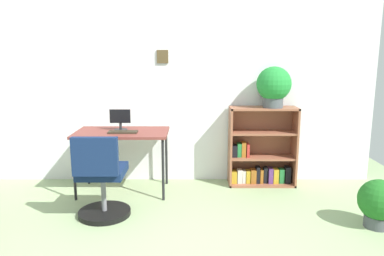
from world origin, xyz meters
TOP-DOWN VIEW (x-y plane):
  - wall_back at (-0.00, 2.15)m, footprint 5.20×0.12m
  - desk at (-0.47, 1.67)m, footprint 1.05×0.61m
  - monitor at (-0.50, 1.72)m, footprint 0.24×0.15m
  - keyboard at (-0.45, 1.59)m, footprint 0.33×0.13m
  - office_chair at (-0.55, 0.94)m, footprint 0.52×0.55m
  - bookshelf_low at (1.18, 1.95)m, footprint 0.81×0.30m
  - potted_plant_on_shelf at (1.30, 1.90)m, footprint 0.41×0.41m
  - potted_plant_floor at (2.06, 0.75)m, footprint 0.38×0.38m

SIDE VIEW (x-z plane):
  - potted_plant_floor at x=2.06m, z-range 0.02..0.48m
  - office_chair at x=-0.55m, z-range -0.06..0.80m
  - bookshelf_low at x=1.18m, z-range -0.07..0.90m
  - desk at x=-0.47m, z-range 0.31..1.03m
  - keyboard at x=-0.45m, z-range 0.72..0.74m
  - monitor at x=-0.50m, z-range 0.73..0.97m
  - wall_back at x=0.00m, z-range 0.00..2.32m
  - potted_plant_on_shelf at x=1.30m, z-range 0.99..1.47m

